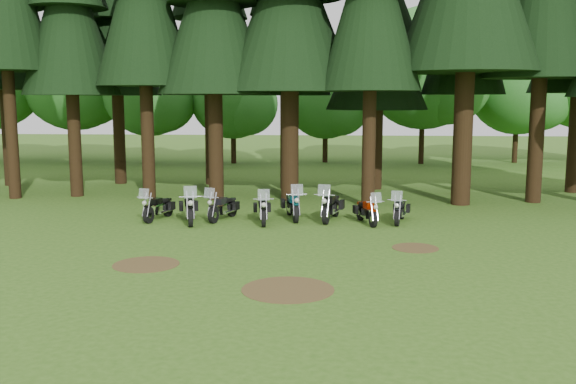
# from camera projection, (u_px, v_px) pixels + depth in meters

# --- Properties ---
(ground) EXTENTS (120.00, 120.00, 0.00)m
(ground) POSITION_uv_depth(u_px,v_px,m) (265.00, 249.00, 19.08)
(ground) COLOR #315D17
(ground) RESTS_ON ground
(pine_back_4) EXTENTS (4.94, 4.94, 13.78)m
(pine_back_4) POSITION_uv_depth(u_px,v_px,m) (378.00, 18.00, 30.65)
(pine_back_4) COLOR #312010
(pine_back_4) RESTS_ON ground
(decid_1) EXTENTS (7.91, 7.69, 9.88)m
(decid_1) POSITION_uv_depth(u_px,v_px,m) (78.00, 78.00, 44.84)
(decid_1) COLOR #312010
(decid_1) RESTS_ON ground
(decid_2) EXTENTS (6.72, 6.53, 8.40)m
(decid_2) POSITION_uv_depth(u_px,v_px,m) (152.00, 91.00, 43.59)
(decid_2) COLOR #312010
(decid_2) RESTS_ON ground
(decid_3) EXTENTS (6.12, 5.95, 7.65)m
(decid_3) POSITION_uv_depth(u_px,v_px,m) (236.00, 98.00, 43.57)
(decid_3) COLOR #312010
(decid_3) RESTS_ON ground
(decid_4) EXTENTS (5.93, 5.76, 7.41)m
(decid_4) POSITION_uv_depth(u_px,v_px,m) (329.00, 100.00, 44.30)
(decid_4) COLOR #312010
(decid_4) RESTS_ON ground
(decid_5) EXTENTS (8.45, 8.21, 10.56)m
(decid_5) POSITION_uv_depth(u_px,v_px,m) (430.00, 72.00, 42.93)
(decid_5) COLOR #312010
(decid_5) RESTS_ON ground
(decid_6) EXTENTS (7.06, 6.86, 8.82)m
(decid_6) POSITION_uv_depth(u_px,v_px,m) (524.00, 87.00, 43.86)
(decid_6) COLOR #312010
(decid_6) RESTS_ON ground
(dirt_patch_0) EXTENTS (1.80, 1.80, 0.01)m
(dirt_patch_0) POSITION_uv_depth(u_px,v_px,m) (146.00, 264.00, 17.33)
(dirt_patch_0) COLOR #4C3D1E
(dirt_patch_0) RESTS_ON ground
(dirt_patch_1) EXTENTS (1.40, 1.40, 0.01)m
(dirt_patch_1) POSITION_uv_depth(u_px,v_px,m) (415.00, 248.00, 19.23)
(dirt_patch_1) COLOR #4C3D1E
(dirt_patch_1) RESTS_ON ground
(dirt_patch_2) EXTENTS (2.20, 2.20, 0.01)m
(dirt_patch_2) POSITION_uv_depth(u_px,v_px,m) (288.00, 289.00, 15.05)
(dirt_patch_2) COLOR #4C3D1E
(dirt_patch_2) RESTS_ON ground
(motorcycle_0) EXTENTS (0.75, 2.06, 1.30)m
(motorcycle_0) POSITION_uv_depth(u_px,v_px,m) (158.00, 208.00, 23.63)
(motorcycle_0) COLOR black
(motorcycle_0) RESTS_ON ground
(motorcycle_1) EXTENTS (0.91, 2.35, 1.49)m
(motorcycle_1) POSITION_uv_depth(u_px,v_px,m) (189.00, 209.00, 23.09)
(motorcycle_1) COLOR black
(motorcycle_1) RESTS_ON ground
(motorcycle_2) EXTENTS (0.90, 2.08, 1.33)m
(motorcycle_2) POSITION_uv_depth(u_px,v_px,m) (223.00, 208.00, 23.62)
(motorcycle_2) COLOR black
(motorcycle_2) RESTS_ON ground
(motorcycle_3) EXTENTS (0.60, 2.20, 1.38)m
(motorcycle_3) POSITION_uv_depth(u_px,v_px,m) (263.00, 210.00, 23.05)
(motorcycle_3) COLOR black
(motorcycle_3) RESTS_ON ground
(motorcycle_4) EXTENTS (0.78, 2.31, 1.45)m
(motorcycle_4) POSITION_uv_depth(u_px,v_px,m) (292.00, 206.00, 23.80)
(motorcycle_4) COLOR black
(motorcycle_4) RESTS_ON ground
(motorcycle_5) EXTENTS (0.78, 2.35, 1.48)m
(motorcycle_5) POSITION_uv_depth(u_px,v_px,m) (331.00, 207.00, 23.53)
(motorcycle_5) COLOR black
(motorcycle_5) RESTS_ON ground
(motorcycle_6) EXTENTS (0.81, 1.99, 1.27)m
(motorcycle_6) POSITION_uv_depth(u_px,v_px,m) (367.00, 212.00, 22.90)
(motorcycle_6) COLOR black
(motorcycle_6) RESTS_ON ground
(motorcycle_7) EXTENTS (0.69, 2.05, 1.29)m
(motorcycle_7) POSITION_uv_depth(u_px,v_px,m) (400.00, 211.00, 23.14)
(motorcycle_7) COLOR black
(motorcycle_7) RESTS_ON ground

